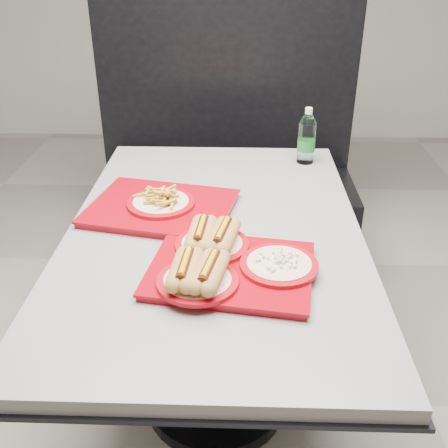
{
  "coord_description": "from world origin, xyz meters",
  "views": [
    {
      "loc": [
        0.08,
        -1.41,
        1.54
      ],
      "look_at": [
        0.03,
        -0.12,
        0.83
      ],
      "focal_mm": 42.0,
      "sensor_mm": 36.0,
      "label": 1
    }
  ],
  "objects_px": {
    "tray_near": "(224,262)",
    "tray_far": "(161,205)",
    "diner_table": "(215,272)",
    "water_bottle": "(307,139)",
    "booth_bench": "(225,184)"
  },
  "relations": [
    {
      "from": "booth_bench",
      "to": "water_bottle",
      "type": "distance_m",
      "value": 0.78
    },
    {
      "from": "diner_table",
      "to": "tray_near",
      "type": "bearing_deg",
      "value": -81.11
    },
    {
      "from": "tray_near",
      "to": "tray_far",
      "type": "distance_m",
      "value": 0.41
    },
    {
      "from": "diner_table",
      "to": "tray_near",
      "type": "xyz_separation_m",
      "value": [
        0.04,
        -0.25,
        0.2
      ]
    },
    {
      "from": "tray_far",
      "to": "water_bottle",
      "type": "distance_m",
      "value": 0.68
    },
    {
      "from": "tray_near",
      "to": "booth_bench",
      "type": "bearing_deg",
      "value": 91.65
    },
    {
      "from": "tray_near",
      "to": "tray_far",
      "type": "bearing_deg",
      "value": 121.99
    },
    {
      "from": "tray_far",
      "to": "water_bottle",
      "type": "relative_size",
      "value": 2.34
    },
    {
      "from": "tray_far",
      "to": "water_bottle",
      "type": "height_order",
      "value": "water_bottle"
    },
    {
      "from": "booth_bench",
      "to": "water_bottle",
      "type": "xyz_separation_m",
      "value": [
        0.33,
        -0.55,
        0.44
      ]
    },
    {
      "from": "booth_bench",
      "to": "tray_near",
      "type": "relative_size",
      "value": 2.86
    },
    {
      "from": "diner_table",
      "to": "water_bottle",
      "type": "bearing_deg",
      "value": 58.59
    },
    {
      "from": "tray_near",
      "to": "diner_table",
      "type": "bearing_deg",
      "value": 98.89
    },
    {
      "from": "diner_table",
      "to": "tray_far",
      "type": "xyz_separation_m",
      "value": [
        -0.18,
        0.1,
        0.19
      ]
    },
    {
      "from": "booth_bench",
      "to": "water_bottle",
      "type": "bearing_deg",
      "value": -58.5
    }
  ]
}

